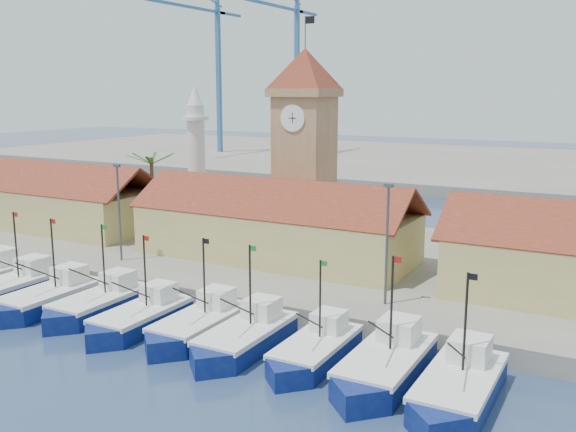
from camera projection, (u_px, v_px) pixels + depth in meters
The scene contains 20 objects.
ground at pixel (132, 343), 44.24m from camera, with size 400.00×400.00×0.00m, color navy.
quay at pixel (295, 255), 64.75m from camera, with size 140.00×32.00×1.50m, color gray.
terminal at pixel (482, 166), 138.72m from camera, with size 240.00×80.00×2.00m, color gray.
boat_1 at pixel (10, 289), 53.58m from camera, with size 3.68×10.09×7.64m.
boat_2 at pixel (47, 300), 50.81m from camera, with size 3.68×10.08×7.63m.
boat_3 at pixel (97, 305), 49.57m from camera, with size 3.58×9.81×7.43m.
boat_4 at pixel (139, 319), 46.58m from camera, with size 3.50×9.58×7.25m.
boat_5 at pixel (198, 327), 45.04m from camera, with size 3.58×9.80×7.41m.
boat_6 at pixel (243, 340), 42.77m from camera, with size 3.61×9.89×7.48m.
boat_7 at pixel (314, 352), 40.83m from camera, with size 3.36×9.21×6.97m.
boat_8 at pixel (384, 368), 38.28m from camera, with size 3.83×10.50×7.95m.
boat_9 at pixel (458, 391), 35.42m from camera, with size 3.75×10.26×7.76m.
hall_left at pixel (41, 203), 75.77m from camera, with size 31.20×10.13×7.61m.
hall_center at pixel (275, 231), 60.69m from camera, with size 27.04×10.13×7.61m.
clock_tower at pixel (305, 143), 64.31m from camera, with size 5.80×5.80×22.70m.
minaret at pixel (196, 156), 73.54m from camera, with size 3.00×3.00×16.30m.
palm_tree at pixel (152, 185), 74.85m from camera, with size 5.60×5.03×8.39m.
lamp_posts at pixel (232, 221), 53.09m from camera, with size 80.70×0.25×9.03m.
crane_blue_far at pixel (214, 56), 155.19m from camera, with size 1.00×35.98×41.74m.
crane_blue_near at pixel (294, 56), 151.99m from camera, with size 1.00×33.20×41.63m.
Camera 1 is at (29.53, -31.40, 17.10)m, focal length 40.00 mm.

